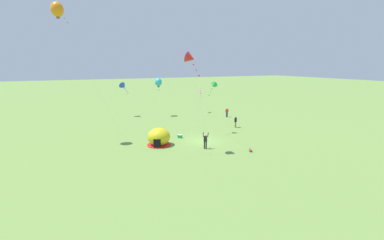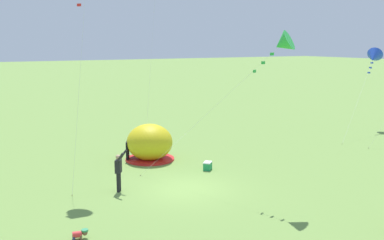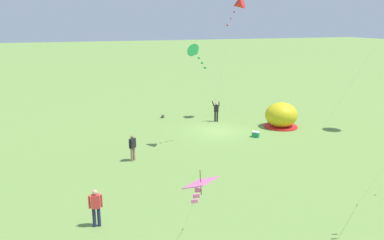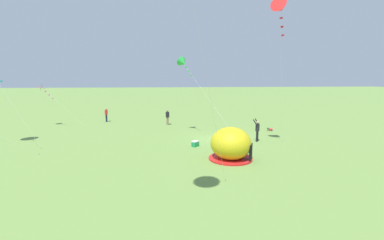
{
  "view_description": "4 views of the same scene",
  "coord_description": "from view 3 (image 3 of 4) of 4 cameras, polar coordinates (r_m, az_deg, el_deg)",
  "views": [
    {
      "loc": [
        -14.23,
        -27.57,
        9.43
      ],
      "look_at": [
        -1.46,
        0.2,
        2.8
      ],
      "focal_mm": 24.0,
      "sensor_mm": 36.0,
      "label": 1
    },
    {
      "loc": [
        17.49,
        -9.59,
        6.7
      ],
      "look_at": [
        -0.09,
        0.4,
        3.19
      ],
      "focal_mm": 42.0,
      "sensor_mm": 36.0,
      "label": 2
    },
    {
      "loc": [
        11.94,
        26.68,
        8.61
      ],
      "look_at": [
        3.71,
        4.24,
        2.31
      ],
      "focal_mm": 35.0,
      "sensor_mm": 36.0,
      "label": 3
    },
    {
      "loc": [
        -21.11,
        5.24,
        5.1
      ],
      "look_at": [
        -0.42,
        2.55,
        1.8
      ],
      "focal_mm": 24.0,
      "sensor_mm": 36.0,
      "label": 4
    }
  ],
  "objects": [
    {
      "name": "person_far_back",
      "position": [
        24.02,
        -9.04,
        -3.99
      ],
      "size": [
        0.52,
        0.4,
        1.72
      ],
      "color": "#8C7251",
      "rests_on": "ground"
    },
    {
      "name": "kite_green",
      "position": [
        25.43,
        0.52,
        10.3
      ],
      "size": [
        6.58,
        4.65,
        7.19
      ],
      "color": "silver",
      "rests_on": "ground"
    },
    {
      "name": "kite_pink",
      "position": [
        10.87,
        1.12,
        -10.11
      ],
      "size": [
        1.54,
        5.09,
        4.6
      ],
      "color": "silver",
      "rests_on": "ground"
    },
    {
      "name": "person_watching_sky",
      "position": [
        33.15,
        3.71,
        1.45
      ],
      "size": [
        0.72,
        0.67,
        1.89
      ],
      "color": "black",
      "rests_on": "ground"
    },
    {
      "name": "cooler_box",
      "position": [
        29.19,
        9.68,
        -2.16
      ],
      "size": [
        0.63,
        0.64,
        0.44
      ],
      "color": "#1E8C4C",
      "rests_on": "ground"
    },
    {
      "name": "kite_red",
      "position": [
        33.61,
        7.02,
        17.12
      ],
      "size": [
        2.47,
        2.39,
        10.73
      ],
      "color": "silver",
      "rests_on": "ground"
    },
    {
      "name": "popup_tent",
      "position": [
        32.23,
        13.43,
        0.68
      ],
      "size": [
        2.81,
        2.81,
        2.1
      ],
      "color": "gold",
      "rests_on": "ground"
    },
    {
      "name": "person_near_tent",
      "position": [
        16.94,
        -14.46,
        -12.57
      ],
      "size": [
        0.59,
        0.27,
        1.72
      ],
      "color": "#1E2347",
      "rests_on": "ground"
    },
    {
      "name": "ground_plane",
      "position": [
        30.47,
        3.8,
        -1.69
      ],
      "size": [
        300.0,
        300.0,
        0.0
      ],
      "primitive_type": "plane",
      "color": "olive"
    },
    {
      "name": "toddler_crawling",
      "position": [
        34.71,
        -4.47,
        0.65
      ],
      "size": [
        0.33,
        0.55,
        0.32
      ],
      "color": "red",
      "rests_on": "ground"
    }
  ]
}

